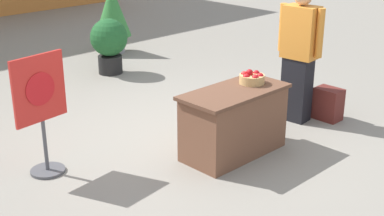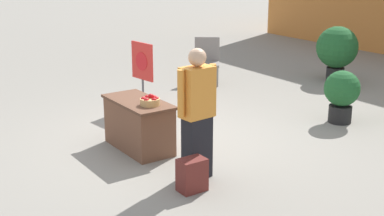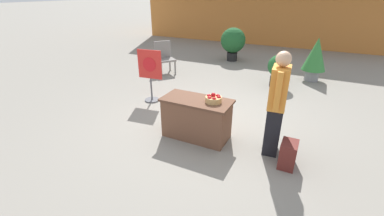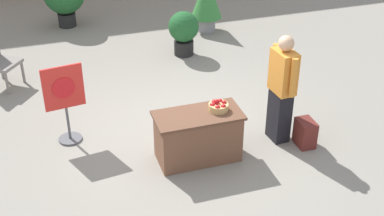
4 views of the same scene
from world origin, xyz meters
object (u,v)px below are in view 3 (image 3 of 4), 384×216
Objects in this scene: poster_board at (150,74)px; potted_plant_far_left at (233,41)px; display_table at (197,118)px; apple_basket at (214,99)px; backpack at (288,154)px; patio_chair at (164,56)px; potted_plant_near_left at (279,69)px; person_visitor at (277,104)px; potted_plant_far_right at (315,56)px.

potted_plant_far_left is (0.49, 4.70, 0.05)m from poster_board.
display_table is 1.01× the size of potted_plant_far_left.
apple_basket reaches higher than backpack.
apple_basket is at bearing 4.38° from display_table.
poster_board is 4.72m from potted_plant_far_left.
poster_board reaches higher than potted_plant_far_left.
patio_chair is at bearing 142.16° from backpack.
poster_board is at bearing -95.97° from potted_plant_far_left.
potted_plant_far_left is (-1.55, 5.72, -0.07)m from apple_basket.
poster_board reaches higher than display_table.
patio_chair is at bearing -176.09° from potted_plant_near_left.
potted_plant_near_left is (0.85, 3.48, 0.15)m from display_table.
patio_chair reaches higher than display_table.
display_table is 0.73× the size of person_visitor.
potted_plant_far_left is at bearing 166.80° from poster_board.
patio_chair is at bearing 133.48° from apple_basket.
potted_plant_far_left is (-2.58, 5.63, -0.14)m from person_visitor.
display_table is 0.98× the size of potted_plant_far_right.
poster_board is (-2.04, 1.02, -0.12)m from apple_basket.
display_table is at bearing 51.63° from poster_board.
display_table is 4.84m from potted_plant_far_right.
potted_plant_far_left reaches higher than potted_plant_near_left.
display_table is at bearing -77.79° from potted_plant_far_left.
poster_board is (-3.07, 0.93, -0.18)m from person_visitor.
apple_basket is 1.04m from person_visitor.
display_table is 2.05m from poster_board.
poster_board reaches higher than patio_chair.
potted_plant_far_right is at bearing 51.06° from potted_plant_near_left.
potted_plant_near_left reaches higher than backpack.
potted_plant_far_left is at bearing 157.36° from potted_plant_far_right.
apple_basket is 0.22× the size of poster_board.
display_table is at bearing -110.50° from potted_plant_far_right.
potted_plant_near_left is at bearing 102.39° from backpack.
person_visitor is at bearing 5.06° from display_table.
poster_board is at bearing -136.72° from potted_plant_near_left.
potted_plant_far_right is at bearing 72.93° from apple_basket.
potted_plant_far_right reaches higher than patio_chair.
potted_plant_far_left is at bearing 102.21° from display_table.
person_visitor is at bearing 65.95° from poster_board.
patio_chair reaches higher than backpack.
apple_basket is at bearing 0.21° from person_visitor.
patio_chair is (-4.39, 3.41, 0.35)m from backpack.
backpack is (1.65, -0.17, -0.17)m from display_table.
backpack is at bearing -8.32° from apple_basket.
potted_plant_far_left is (1.49, 2.51, 0.18)m from patio_chair.
backpack is at bearing -90.49° from potted_plant_far_right.
potted_plant_far_left is 3.18m from potted_plant_far_right.
patio_chair is 3.59m from potted_plant_near_left.
potted_plant_far_right is at bearing -22.64° from potted_plant_far_left.
potted_plant_near_left is at bearing 126.05° from poster_board.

